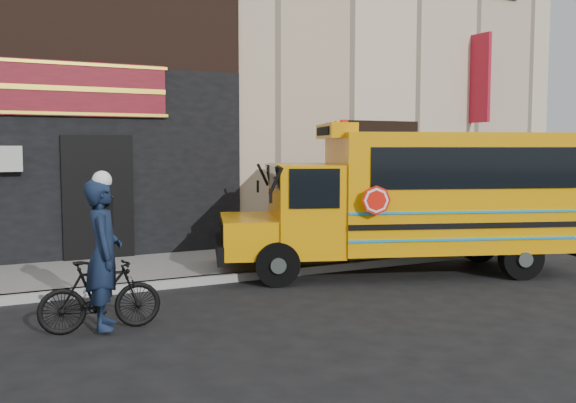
# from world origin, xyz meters

# --- Properties ---
(ground) EXTENTS (120.00, 120.00, 0.00)m
(ground) POSITION_xyz_m (0.00, 0.00, 0.00)
(ground) COLOR black
(ground) RESTS_ON ground
(curb) EXTENTS (40.00, 0.20, 0.15)m
(curb) POSITION_xyz_m (0.00, 2.60, 0.07)
(curb) COLOR gray
(curb) RESTS_ON ground
(sidewalk) EXTENTS (40.00, 3.00, 0.15)m
(sidewalk) POSITION_xyz_m (0.00, 4.10, 0.07)
(sidewalk) COLOR slate
(sidewalk) RESTS_ON ground
(building) EXTENTS (20.00, 10.70, 12.00)m
(building) POSITION_xyz_m (-0.04, 10.45, 6.13)
(building) COLOR beige
(building) RESTS_ON sidewalk
(school_bus) EXTENTS (7.22, 4.27, 2.92)m
(school_bus) POSITION_xyz_m (2.23, 1.82, 1.51)
(school_bus) COLOR black
(school_bus) RESTS_ON ground
(sign_pole) EXTENTS (0.10, 0.24, 2.78)m
(sign_pole) POSITION_xyz_m (2.29, 2.83, 1.54)
(sign_pole) COLOR #434B47
(sign_pole) RESTS_ON ground
(bicycle) EXTENTS (1.64, 0.54, 0.97)m
(bicycle) POSITION_xyz_m (-4.10, 0.42, 0.49)
(bicycle) COLOR black
(bicycle) RESTS_ON ground
(cyclist) EXTENTS (0.62, 0.81, 2.00)m
(cyclist) POSITION_xyz_m (-4.04, 0.39, 1.00)
(cyclist) COLOR #111B33
(cyclist) RESTS_ON ground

